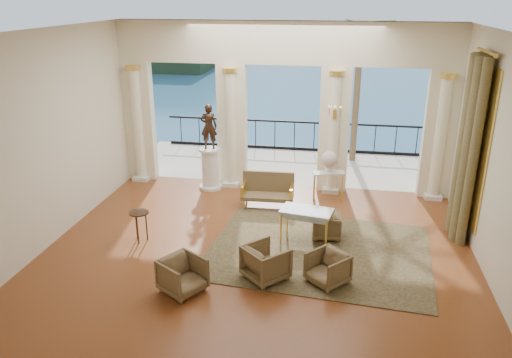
% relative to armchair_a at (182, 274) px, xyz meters
% --- Properties ---
extents(floor, '(9.00, 9.00, 0.00)m').
position_rel_armchair_a_xyz_m(floor, '(1.09, 1.77, -0.36)').
color(floor, '#491D0A').
rests_on(floor, ground).
extents(room_walls, '(9.00, 9.00, 9.00)m').
position_rel_armchair_a_xyz_m(room_walls, '(1.09, 0.66, 2.51)').
color(room_walls, beige).
rests_on(room_walls, ground).
extents(arcade, '(9.00, 0.56, 4.50)m').
position_rel_armchair_a_xyz_m(arcade, '(1.09, 5.59, 2.22)').
color(arcade, '#F5EDCB').
rests_on(arcade, ground).
extents(terrace, '(10.00, 3.60, 0.10)m').
position_rel_armchair_a_xyz_m(terrace, '(1.09, 7.57, -0.41)').
color(terrace, beige).
rests_on(terrace, ground).
extents(balustrade, '(9.00, 0.06, 1.03)m').
position_rel_armchair_a_xyz_m(balustrade, '(1.09, 9.17, 0.05)').
color(balustrade, black).
rests_on(balustrade, terrace).
extents(palm_tree, '(2.00, 2.00, 4.50)m').
position_rel_armchair_a_xyz_m(palm_tree, '(3.09, 8.37, 3.73)').
color(palm_tree, '#4C3823').
rests_on(palm_tree, terrace).
extents(headland, '(22.00, 18.00, 6.00)m').
position_rel_armchair_a_xyz_m(headland, '(-28.91, 71.77, -3.36)').
color(headland, black).
rests_on(headland, sea).
extents(sea, '(160.00, 160.00, 0.00)m').
position_rel_armchair_a_xyz_m(sea, '(1.09, 61.77, -6.36)').
color(sea, '#19517B').
rests_on(sea, ground).
extents(curtain, '(0.33, 1.40, 4.09)m').
position_rel_armchair_a_xyz_m(curtain, '(5.38, 3.27, 1.66)').
color(curtain, brown).
rests_on(curtain, ground).
extents(window_frame, '(0.04, 1.60, 3.40)m').
position_rel_armchair_a_xyz_m(window_frame, '(5.56, 3.27, 1.74)').
color(window_frame, gold).
rests_on(window_frame, room_walls).
extents(wall_sconce, '(0.30, 0.11, 0.33)m').
position_rel_armchair_a_xyz_m(wall_sconce, '(2.49, 5.28, 1.86)').
color(wall_sconce, gold).
rests_on(wall_sconce, arcade).
extents(rug, '(4.84, 3.92, 0.02)m').
position_rel_armchair_a_xyz_m(rug, '(2.37, 1.95, -0.35)').
color(rug, '#282D14').
rests_on(rug, ground).
extents(armchair_a, '(0.94, 0.95, 0.73)m').
position_rel_armchair_a_xyz_m(armchair_a, '(0.00, 0.00, 0.00)').
color(armchair_a, '#413519').
rests_on(armchair_a, ground).
extents(armchair_b, '(0.90, 0.90, 0.68)m').
position_rel_armchair_a_xyz_m(armchair_b, '(2.59, 0.75, -0.03)').
color(armchair_b, '#413519').
rests_on(armchair_b, ground).
extents(armchair_c, '(0.62, 0.66, 0.63)m').
position_rel_armchair_a_xyz_m(armchair_c, '(2.48, 2.64, -0.05)').
color(armchair_c, '#413519').
rests_on(armchair_c, ground).
extents(armchair_d, '(1.01, 1.00, 0.76)m').
position_rel_armchair_a_xyz_m(armchair_d, '(1.43, 0.71, 0.01)').
color(armchair_d, '#413519').
rests_on(armchair_d, ground).
extents(settee, '(1.34, 0.62, 0.88)m').
position_rel_armchair_a_xyz_m(settee, '(0.93, 4.17, 0.07)').
color(settee, '#413519').
rests_on(settee, ground).
extents(game_table, '(1.19, 0.78, 0.76)m').
position_rel_armchair_a_xyz_m(game_table, '(2.05, 2.37, 0.31)').
color(game_table, '#8BA6B4').
rests_on(game_table, ground).
extents(pedestal, '(0.63, 0.63, 1.16)m').
position_rel_armchair_a_xyz_m(pedestal, '(-0.84, 5.12, 0.20)').
color(pedestal, silver).
rests_on(pedestal, ground).
extents(statue, '(0.48, 0.35, 1.23)m').
position_rel_armchair_a_xyz_m(statue, '(-0.84, 5.12, 1.41)').
color(statue, '#312116').
rests_on(statue, pedestal).
extents(console_table, '(0.88, 0.53, 0.78)m').
position_rel_armchair_a_xyz_m(console_table, '(2.43, 4.82, 0.28)').
color(console_table, silver).
rests_on(console_table, ground).
extents(urn, '(0.43, 0.43, 0.57)m').
position_rel_armchair_a_xyz_m(urn, '(2.43, 4.82, 0.74)').
color(urn, white).
rests_on(urn, console_table).
extents(side_table, '(0.43, 0.43, 0.70)m').
position_rel_armchair_a_xyz_m(side_table, '(-1.53, 1.75, 0.24)').
color(side_table, black).
rests_on(side_table, ground).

